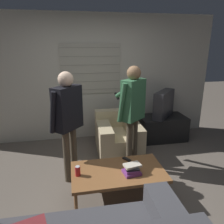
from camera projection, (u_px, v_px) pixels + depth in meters
The scene contains 11 objects.
ground_plane at pixel (109, 194), 2.99m from camera, with size 16.00×16.00×0.00m, color #665B51.
wall_back at pixel (91, 79), 4.50m from camera, with size 5.20×0.08×2.55m.
armchair_beige at pixel (118, 136), 4.13m from camera, with size 0.80×0.93×0.72m.
coffee_table at pixel (118, 173), 2.81m from camera, with size 1.19×0.68×0.41m.
tv_stand at pixel (162, 128), 4.65m from camera, with size 0.96×0.56×0.51m.
tv at pixel (164, 104), 4.50m from camera, with size 0.63×0.66×0.54m.
person_left_standing at pixel (67, 114), 3.05m from camera, with size 0.49×0.76×1.62m.
person_right_standing at pixel (132, 106), 3.36m from camera, with size 0.49×0.77×1.66m.
book_stack at pixel (132, 169), 2.72m from camera, with size 0.24×0.20×0.12m.
soda_can at pixel (78, 171), 2.68m from camera, with size 0.07×0.07×0.13m.
spare_remote at pixel (127, 159), 3.05m from camera, with size 0.11×0.13×0.02m.
Camera 1 is at (-0.45, -2.47, 1.97)m, focal length 35.00 mm.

